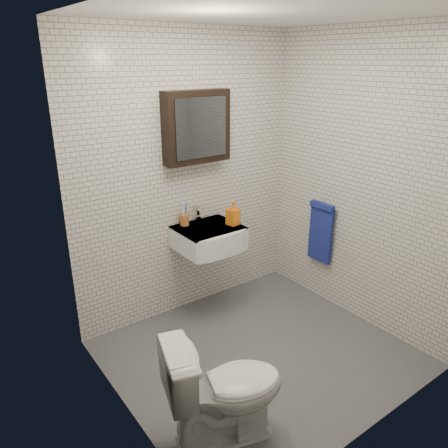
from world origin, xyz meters
The scene contains 9 objects.
ground centered at (0.00, 0.00, 0.01)m, with size 2.20×2.00×0.01m, color #53565C.
room_shell centered at (0.00, 0.00, 1.47)m, with size 2.22×2.02×2.51m.
washbasin centered at (0.05, 0.73, 0.76)m, with size 0.55×0.50×0.20m.
faucet centered at (0.05, 0.93, 0.92)m, with size 0.06×0.20×0.15m.
mirror_cabinet centered at (0.05, 0.93, 1.70)m, with size 0.60×0.15×0.60m.
towel_rail centered at (1.04, 0.35, 0.72)m, with size 0.09×0.30×0.58m.
toothbrush_cup centered at (-0.09, 0.94, 0.91)m, with size 0.10×0.10×0.22m.
soap_bottle centered at (0.27, 0.70, 0.96)m, with size 0.10×0.10×0.22m, color orange.
toilet centered at (-0.70, -0.49, 0.37)m, with size 0.41×0.72×0.74m, color white.
Camera 1 is at (-1.96, -2.19, 2.24)m, focal length 35.00 mm.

